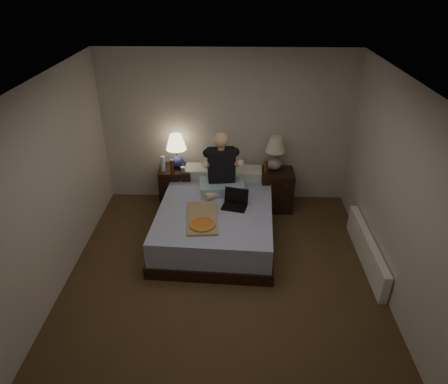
{
  "coord_description": "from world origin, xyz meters",
  "views": [
    {
      "loc": [
        0.13,
        -3.8,
        3.53
      ],
      "look_at": [
        0.0,
        0.9,
        0.85
      ],
      "focal_mm": 32.0,
      "sensor_mm": 36.0,
      "label": 1
    }
  ],
  "objects_px": {
    "lamp_right": "(275,154)",
    "water_bottle": "(163,164)",
    "lamp_left": "(177,151)",
    "pizza_box": "(202,225)",
    "nightstand_right": "(276,190)",
    "radiator": "(367,250)",
    "beer_bottle_left": "(172,166)",
    "bed": "(216,219)",
    "laptop": "(234,200)",
    "nightstand_left": "(176,186)",
    "beer_bottle_right": "(266,167)",
    "person": "(222,164)",
    "soda_can": "(183,170)"
  },
  "relations": [
    {
      "from": "laptop",
      "to": "water_bottle",
      "type": "bearing_deg",
      "value": 156.43
    },
    {
      "from": "lamp_left",
      "to": "beer_bottle_right",
      "type": "relative_size",
      "value": 2.43
    },
    {
      "from": "lamp_right",
      "to": "lamp_left",
      "type": "bearing_deg",
      "value": 178.35
    },
    {
      "from": "water_bottle",
      "to": "nightstand_left",
      "type": "bearing_deg",
      "value": 30.59
    },
    {
      "from": "lamp_left",
      "to": "laptop",
      "type": "height_order",
      "value": "lamp_left"
    },
    {
      "from": "lamp_right",
      "to": "radiator",
      "type": "height_order",
      "value": "lamp_right"
    },
    {
      "from": "soda_can",
      "to": "beer_bottle_left",
      "type": "height_order",
      "value": "beer_bottle_left"
    },
    {
      "from": "beer_bottle_left",
      "to": "radiator",
      "type": "height_order",
      "value": "beer_bottle_left"
    },
    {
      "from": "lamp_right",
      "to": "person",
      "type": "bearing_deg",
      "value": -149.0
    },
    {
      "from": "water_bottle",
      "to": "soda_can",
      "type": "height_order",
      "value": "water_bottle"
    },
    {
      "from": "beer_bottle_left",
      "to": "lamp_left",
      "type": "bearing_deg",
      "value": 75.91
    },
    {
      "from": "lamp_right",
      "to": "water_bottle",
      "type": "xyz_separation_m",
      "value": [
        -1.77,
        -0.1,
        -0.15
      ]
    },
    {
      "from": "water_bottle",
      "to": "lamp_left",
      "type": "bearing_deg",
      "value": 34.72
    },
    {
      "from": "bed",
      "to": "soda_can",
      "type": "bearing_deg",
      "value": 131.82
    },
    {
      "from": "bed",
      "to": "water_bottle",
      "type": "xyz_separation_m",
      "value": [
        -0.88,
        0.76,
        0.53
      ]
    },
    {
      "from": "bed",
      "to": "nightstand_left",
      "type": "xyz_separation_m",
      "value": [
        -0.71,
        0.86,
        0.07
      ]
    },
    {
      "from": "lamp_left",
      "to": "radiator",
      "type": "distance_m",
      "value": 3.19
    },
    {
      "from": "lamp_left",
      "to": "pizza_box",
      "type": "xyz_separation_m",
      "value": [
        0.52,
        -1.51,
        -0.37
      ]
    },
    {
      "from": "water_bottle",
      "to": "laptop",
      "type": "height_order",
      "value": "water_bottle"
    },
    {
      "from": "nightstand_right",
      "to": "soda_can",
      "type": "bearing_deg",
      "value": -177.42
    },
    {
      "from": "nightstand_left",
      "to": "lamp_left",
      "type": "distance_m",
      "value": 0.62
    },
    {
      "from": "lamp_right",
      "to": "water_bottle",
      "type": "distance_m",
      "value": 1.78
    },
    {
      "from": "nightstand_right",
      "to": "lamp_right",
      "type": "distance_m",
      "value": 0.62
    },
    {
      "from": "nightstand_left",
      "to": "soda_can",
      "type": "bearing_deg",
      "value": -49.1
    },
    {
      "from": "bed",
      "to": "lamp_right",
      "type": "height_order",
      "value": "lamp_right"
    },
    {
      "from": "lamp_right",
      "to": "nightstand_right",
      "type": "bearing_deg",
      "value": -54.5
    },
    {
      "from": "bed",
      "to": "laptop",
      "type": "distance_m",
      "value": 0.48
    },
    {
      "from": "nightstand_right",
      "to": "beer_bottle_left",
      "type": "height_order",
      "value": "beer_bottle_left"
    },
    {
      "from": "nightstand_right",
      "to": "laptop",
      "type": "height_order",
      "value": "laptop"
    },
    {
      "from": "bed",
      "to": "person",
      "type": "height_order",
      "value": "person"
    },
    {
      "from": "water_bottle",
      "to": "radiator",
      "type": "bearing_deg",
      "value": -24.82
    },
    {
      "from": "lamp_left",
      "to": "radiator",
      "type": "relative_size",
      "value": 0.35
    },
    {
      "from": "water_bottle",
      "to": "nightstand_right",
      "type": "bearing_deg",
      "value": 0.68
    },
    {
      "from": "lamp_right",
      "to": "laptop",
      "type": "relative_size",
      "value": 1.65
    },
    {
      "from": "soda_can",
      "to": "lamp_right",
      "type": "bearing_deg",
      "value": 6.07
    },
    {
      "from": "lamp_right",
      "to": "pizza_box",
      "type": "xyz_separation_m",
      "value": [
        -1.05,
        -1.47,
        -0.37
      ]
    },
    {
      "from": "beer_bottle_left",
      "to": "pizza_box",
      "type": "height_order",
      "value": "beer_bottle_left"
    },
    {
      "from": "nightstand_right",
      "to": "laptop",
      "type": "xyz_separation_m",
      "value": [
        -0.69,
        -0.88,
        0.32
      ]
    },
    {
      "from": "water_bottle",
      "to": "beer_bottle_right",
      "type": "height_order",
      "value": "water_bottle"
    },
    {
      "from": "person",
      "to": "laptop",
      "type": "xyz_separation_m",
      "value": [
        0.19,
        -0.46,
        -0.34
      ]
    },
    {
      "from": "beer_bottle_right",
      "to": "radiator",
      "type": "relative_size",
      "value": 0.14
    },
    {
      "from": "radiator",
      "to": "water_bottle",
      "type": "bearing_deg",
      "value": 155.18
    },
    {
      "from": "person",
      "to": "laptop",
      "type": "relative_size",
      "value": 2.74
    },
    {
      "from": "bed",
      "to": "lamp_left",
      "type": "xyz_separation_m",
      "value": [
        -0.67,
        0.9,
        0.68
      ]
    },
    {
      "from": "nightstand_left",
      "to": "beer_bottle_right",
      "type": "bearing_deg",
      "value": -9.21
    },
    {
      "from": "person",
      "to": "radiator",
      "type": "bearing_deg",
      "value": -32.89
    },
    {
      "from": "person",
      "to": "beer_bottle_left",
      "type": "bearing_deg",
      "value": 150.42
    },
    {
      "from": "lamp_left",
      "to": "water_bottle",
      "type": "relative_size",
      "value": 2.24
    },
    {
      "from": "beer_bottle_right",
      "to": "radiator",
      "type": "bearing_deg",
      "value": -44.82
    },
    {
      "from": "beer_bottle_right",
      "to": "person",
      "type": "distance_m",
      "value": 0.79
    }
  ]
}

